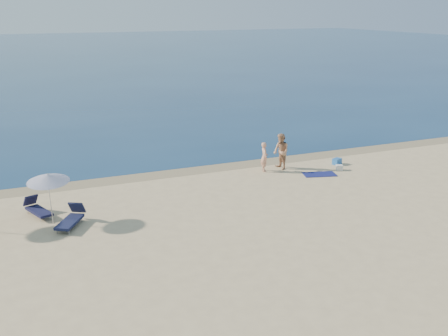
# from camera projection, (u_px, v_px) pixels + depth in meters

# --- Properties ---
(sea) EXTENTS (240.00, 160.00, 0.01)m
(sea) POSITION_uv_depth(u_px,v_px,m) (40.00, 54.00, 101.69)
(sea) COLOR #0C284B
(sea) RESTS_ON ground
(wet_sand_strip) EXTENTS (240.00, 1.60, 0.00)m
(wet_sand_strip) POSITION_uv_depth(u_px,v_px,m) (203.00, 169.00, 30.79)
(wet_sand_strip) COLOR #847254
(wet_sand_strip) RESTS_ON ground
(person_left) EXTENTS (0.51, 0.66, 1.60)m
(person_left) POSITION_uv_depth(u_px,v_px,m) (264.00, 157.00, 30.22)
(person_left) COLOR tan
(person_left) RESTS_ON ground
(person_right) EXTENTS (0.78, 0.98, 1.96)m
(person_right) POSITION_uv_depth(u_px,v_px,m) (281.00, 151.00, 30.60)
(person_right) COLOR tan
(person_right) RESTS_ON ground
(beach_towel) EXTENTS (1.90, 1.38, 0.03)m
(beach_towel) POSITION_uv_depth(u_px,v_px,m) (319.00, 174.00, 29.81)
(beach_towel) COLOR #0F134B
(beach_towel) RESTS_ON ground
(white_bag) EXTENTS (0.43, 0.40, 0.30)m
(white_bag) POSITION_uv_depth(u_px,v_px,m) (339.00, 168.00, 30.56)
(white_bag) COLOR silver
(white_bag) RESTS_ON ground
(blue_cooler) EXTENTS (0.58, 0.50, 0.35)m
(blue_cooler) POSITION_uv_depth(u_px,v_px,m) (337.00, 161.00, 31.68)
(blue_cooler) COLOR #205DAE
(blue_cooler) RESTS_ON ground
(umbrella_near) EXTENTS (2.27, 2.28, 2.23)m
(umbrella_near) POSITION_uv_depth(u_px,v_px,m) (48.00, 178.00, 22.67)
(umbrella_near) COLOR silver
(umbrella_near) RESTS_ON ground
(lounger_left) EXTENTS (1.11, 1.86, 0.78)m
(lounger_left) POSITION_uv_depth(u_px,v_px,m) (37.00, 209.00, 23.95)
(lounger_left) COLOR #121333
(lounger_left) RESTS_ON ground
(lounger_right) EXTENTS (1.51, 1.93, 0.83)m
(lounger_right) POSITION_uv_depth(u_px,v_px,m) (71.00, 219.00, 22.78)
(lounger_right) COLOR #141837
(lounger_right) RESTS_ON ground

